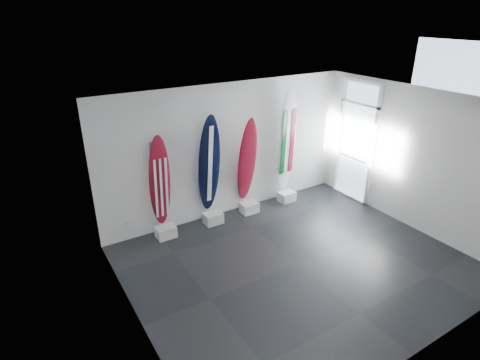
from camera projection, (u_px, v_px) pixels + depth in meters
floor at (297, 264)px, 7.37m from camera, size 6.00×6.00×0.00m
ceiling at (309, 106)px, 6.16m from camera, size 6.00×6.00×0.00m
wall_back at (229, 150)px, 8.71m from camera, size 6.00×0.00×6.00m
wall_front at (435, 266)px, 4.82m from camera, size 6.00×0.00×6.00m
wall_left at (132, 242)px, 5.32m from camera, size 0.00×5.00×5.00m
wall_right at (413, 159)px, 8.21m from camera, size 0.00×5.00×5.00m
display_block_usa at (166, 232)px, 8.18m from camera, size 0.40×0.30×0.24m
surfboard_usa at (160, 182)px, 7.81m from camera, size 0.45×0.25×1.99m
display_block_navy at (213, 218)px, 8.71m from camera, size 0.40×0.30×0.24m
surfboard_navy at (209, 165)px, 8.29m from camera, size 0.51×0.37×2.25m
display_block_swiss at (249, 208)px, 9.18m from camera, size 0.40×0.30×0.24m
surfboard_swiss at (247, 161)px, 8.79m from camera, size 0.47×0.41×2.06m
display_block_italy at (287, 197)px, 9.71m from camera, size 0.40×0.30×0.24m
surfboard_italy at (287, 142)px, 9.22m from camera, size 0.60×0.25×2.56m
wall_outlet at (127, 225)px, 7.98m from camera, size 0.09×0.02×0.13m
glass_door at (356, 143)px, 9.43m from camera, size 0.12×1.16×2.85m
balcony at (387, 168)px, 10.44m from camera, size 2.80×2.20×1.20m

